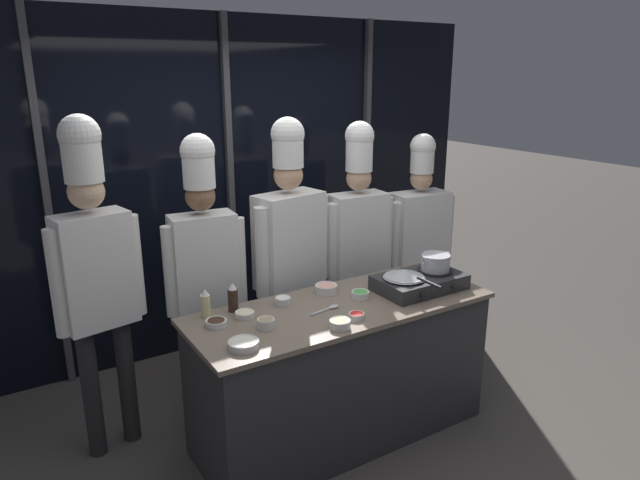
{
  "coord_description": "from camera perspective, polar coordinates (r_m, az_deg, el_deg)",
  "views": [
    {
      "loc": [
        -1.81,
        -2.65,
        2.27
      ],
      "look_at": [
        0.0,
        0.25,
        1.25
      ],
      "focal_mm": 32.0,
      "sensor_mm": 36.0,
      "label": 1
    }
  ],
  "objects": [
    {
      "name": "ground_plane",
      "position": [
        3.93,
        2.04,
        -18.65
      ],
      "size": [
        24.0,
        24.0,
        0.0
      ],
      "primitive_type": "plane",
      "color": "#47423D"
    },
    {
      "name": "window_wall_back",
      "position": [
        4.78,
        -9.13,
        5.32
      ],
      "size": [
        4.85,
        0.09,
        2.7
      ],
      "color": "black",
      "rests_on": "ground_plane"
    },
    {
      "name": "demo_counter",
      "position": [
        3.69,
        2.11,
        -12.93
      ],
      "size": [
        1.9,
        0.71,
        0.9
      ],
      "color": "#2D2D30",
      "rests_on": "ground_plane"
    },
    {
      "name": "portable_stove",
      "position": [
        3.77,
        9.92,
        -4.13
      ],
      "size": [
        0.57,
        0.36,
        0.11
      ],
      "color": "#28282B",
      "rests_on": "demo_counter"
    },
    {
      "name": "frying_pan",
      "position": [
        3.65,
        8.47,
        -3.37
      ],
      "size": [
        0.27,
        0.46,
        0.05
      ],
      "color": "#ADAFB5",
      "rests_on": "portable_stove"
    },
    {
      "name": "stock_pot",
      "position": [
        3.82,
        11.48,
        -2.15
      ],
      "size": [
        0.22,
        0.19,
        0.11
      ],
      "color": "#B7BABF",
      "rests_on": "portable_stove"
    },
    {
      "name": "squeeze_bottle_oil",
      "position": [
        3.37,
        -11.38,
        -6.25
      ],
      "size": [
        0.06,
        0.06,
        0.17
      ],
      "color": "beige",
      "rests_on": "demo_counter"
    },
    {
      "name": "squeeze_bottle_soy",
      "position": [
        3.41,
        -8.71,
        -5.74
      ],
      "size": [
        0.06,
        0.06,
        0.18
      ],
      "color": "#332319",
      "rests_on": "demo_counter"
    },
    {
      "name": "prep_bowl_ginger",
      "position": [
        3.19,
        2.01,
        -8.32
      ],
      "size": [
        0.12,
        0.12,
        0.05
      ],
      "color": "white",
      "rests_on": "demo_counter"
    },
    {
      "name": "prep_bowl_shrimp",
      "position": [
        3.66,
        0.62,
        -4.83
      ],
      "size": [
        0.15,
        0.15,
        0.05
      ],
      "color": "white",
      "rests_on": "demo_counter"
    },
    {
      "name": "prep_bowl_garlic",
      "position": [
        3.0,
        -7.66,
        -10.25
      ],
      "size": [
        0.16,
        0.16,
        0.04
      ],
      "color": "white",
      "rests_on": "demo_counter"
    },
    {
      "name": "prep_bowl_soy_glaze",
      "position": [
        3.26,
        -10.34,
        -8.11
      ],
      "size": [
        0.12,
        0.12,
        0.04
      ],
      "color": "white",
      "rests_on": "demo_counter"
    },
    {
      "name": "prep_bowl_bell_pepper",
      "position": [
        3.31,
        3.68,
        -7.54
      ],
      "size": [
        0.09,
        0.09,
        0.03
      ],
      "color": "white",
      "rests_on": "demo_counter"
    },
    {
      "name": "prep_bowl_mushrooms",
      "position": [
        3.2,
        -5.42,
        -8.22
      ],
      "size": [
        0.1,
        0.1,
        0.05
      ],
      "color": "white",
      "rests_on": "demo_counter"
    },
    {
      "name": "prep_bowl_noodles",
      "position": [
        3.35,
        -7.53,
        -7.34
      ],
      "size": [
        0.11,
        0.11,
        0.04
      ],
      "color": "white",
      "rests_on": "demo_counter"
    },
    {
      "name": "prep_bowl_rice",
      "position": [
        3.49,
        -3.73,
        -6.04
      ],
      "size": [
        0.1,
        0.1,
        0.05
      ],
      "color": "white",
      "rests_on": "demo_counter"
    },
    {
      "name": "prep_bowl_scallions",
      "position": [
        3.59,
        4.06,
        -5.41
      ],
      "size": [
        0.11,
        0.11,
        0.05
      ],
      "color": "white",
      "rests_on": "demo_counter"
    },
    {
      "name": "serving_spoon_slotted",
      "position": [
        3.43,
        0.99,
        -6.83
      ],
      "size": [
        0.22,
        0.06,
        0.02
      ],
      "color": "#B2B5BA",
      "rests_on": "demo_counter"
    },
    {
      "name": "chef_head",
      "position": [
        3.5,
        -21.6,
        -2.11
      ],
      "size": [
        0.53,
        0.28,
        2.05
      ],
      "rotation": [
        0.0,
        0.0,
        3.33
      ],
      "color": "#232326",
      "rests_on": "ground_plane"
    },
    {
      "name": "chef_sous",
      "position": [
        3.69,
        -11.5,
        -1.89
      ],
      "size": [
        0.53,
        0.24,
        1.91
      ],
      "rotation": [
        0.0,
        0.0,
        3.06
      ],
      "color": "#2D3856",
      "rests_on": "ground_plane"
    },
    {
      "name": "chef_line",
      "position": [
        3.91,
        -3.05,
        -0.22
      ],
      "size": [
        0.61,
        0.33,
        1.98
      ],
      "rotation": [
        0.0,
        0.0,
        3.33
      ],
      "color": "#2D3856",
      "rests_on": "ground_plane"
    },
    {
      "name": "chef_pastry",
      "position": [
        4.26,
        3.81,
        0.72
      ],
      "size": [
        0.56,
        0.25,
        1.93
      ],
      "rotation": [
        0.0,
        0.0,
        3.08
      ],
      "color": "#4C4C51",
      "rests_on": "ground_plane"
    },
    {
      "name": "chef_apprentice",
      "position": [
        4.7,
        9.85,
        0.82
      ],
      "size": [
        0.61,
        0.28,
        1.8
      ],
      "rotation": [
        0.0,
        0.0,
        3.05
      ],
      "color": "#2D3856",
      "rests_on": "ground_plane"
    }
  ]
}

